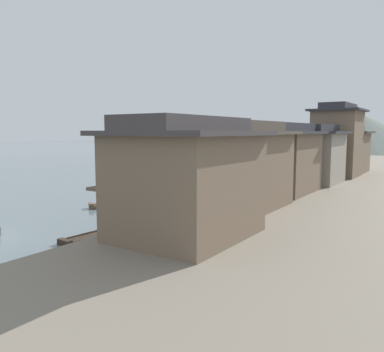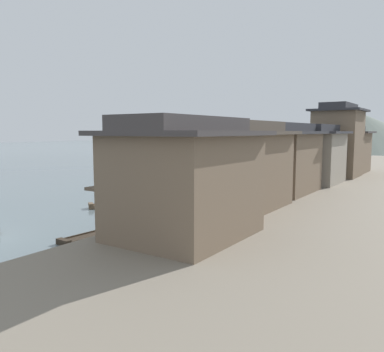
% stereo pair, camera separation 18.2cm
% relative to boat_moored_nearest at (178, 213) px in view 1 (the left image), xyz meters
% --- Properties ---
extents(riverbank_right, '(18.00, 110.00, 0.94)m').
position_rel_boat_moored_nearest_xyz_m(riverbank_right, '(10.62, 18.42, 0.17)').
color(riverbank_right, slate).
rests_on(riverbank_right, ground).
extents(boat_moored_nearest, '(1.67, 4.39, 0.83)m').
position_rel_boat_moored_nearest_xyz_m(boat_moored_nearest, '(0.00, 0.00, 0.00)').
color(boat_moored_nearest, brown).
rests_on(boat_moored_nearest, ground).
extents(boat_moored_second, '(1.76, 5.23, 0.53)m').
position_rel_boat_moored_nearest_xyz_m(boat_moored_second, '(-0.19, 19.31, -0.13)').
color(boat_moored_second, '#33281E').
rests_on(boat_moored_second, ground).
extents(boat_moored_third, '(3.26, 3.93, 0.71)m').
position_rel_boat_moored_nearest_xyz_m(boat_moored_third, '(-6.59, 0.07, -0.05)').
color(boat_moored_third, brown).
rests_on(boat_moored_third, ground).
extents(boat_moored_far, '(2.96, 3.52, 0.42)m').
position_rel_boat_moored_nearest_xyz_m(boat_moored_far, '(-9.81, 38.99, -0.16)').
color(boat_moored_far, '#33281E').
rests_on(boat_moored_far, ground).
extents(boat_midriver_drifting, '(3.93, 1.16, 0.46)m').
position_rel_boat_moored_nearest_xyz_m(boat_midriver_drifting, '(-5.03, 33.46, -0.14)').
color(boat_midriver_drifting, '#232326').
rests_on(boat_midriver_drifting, ground).
extents(boat_midriver_upstream, '(1.73, 4.68, 0.78)m').
position_rel_boat_moored_nearest_xyz_m(boat_midriver_upstream, '(-0.56, 42.09, -0.03)').
color(boat_midriver_upstream, brown).
rests_on(boat_midriver_upstream, ground).
extents(boat_upstream_distant, '(1.32, 5.64, 0.69)m').
position_rel_boat_moored_nearest_xyz_m(boat_upstream_distant, '(0.33, 13.16, -0.08)').
color(boat_upstream_distant, brown).
rests_on(boat_upstream_distant, ground).
extents(boat_crossing_west, '(1.39, 5.08, 0.35)m').
position_rel_boat_moored_nearest_xyz_m(boat_crossing_west, '(-0.76, -7.21, -0.19)').
color(boat_crossing_west, '#33281E').
rests_on(boat_crossing_west, ground).
extents(house_waterfront_nearest, '(6.93, 7.86, 6.14)m').
position_rel_boat_moored_nearest_xyz_m(house_waterfront_nearest, '(5.53, -6.91, 3.63)').
color(house_waterfront_nearest, '#75604C').
rests_on(house_waterfront_nearest, riverbank_right).
extents(house_waterfront_second, '(5.47, 8.04, 6.14)m').
position_rel_boat_moored_nearest_xyz_m(house_waterfront_second, '(4.80, 1.71, 3.63)').
color(house_waterfront_second, '#75604C').
rests_on(house_waterfront_second, riverbank_right).
extents(house_waterfront_tall, '(5.26, 8.15, 6.14)m').
position_rel_boat_moored_nearest_xyz_m(house_waterfront_tall, '(4.69, 10.09, 3.63)').
color(house_waterfront_tall, '#75604C').
rests_on(house_waterfront_tall, riverbank_right).
extents(house_waterfront_narrow, '(5.74, 7.41, 6.14)m').
position_rel_boat_moored_nearest_xyz_m(house_waterfront_narrow, '(4.93, 18.30, 3.64)').
color(house_waterfront_narrow, gray).
rests_on(house_waterfront_narrow, riverbank_right).
extents(house_waterfront_far, '(6.16, 6.73, 8.74)m').
position_rel_boat_moored_nearest_xyz_m(house_waterfront_far, '(5.13, 25.97, 4.94)').
color(house_waterfront_far, '#75604C').
rests_on(house_waterfront_far, riverbank_right).
extents(house_waterfront_end, '(6.03, 6.35, 6.14)m').
position_rel_boat_moored_nearest_xyz_m(house_waterfront_end, '(5.07, 32.31, 3.64)').
color(house_waterfront_end, '#75604C').
rests_on(house_waterfront_end, riverbank_right).
extents(mooring_post_dock_near, '(0.20, 0.20, 0.89)m').
position_rel_boat_moored_nearest_xyz_m(mooring_post_dock_near, '(1.97, -6.29, 1.08)').
color(mooring_post_dock_near, '#473828').
rests_on(mooring_post_dock_near, riverbank_right).
extents(mooring_post_dock_mid, '(0.20, 0.20, 0.84)m').
position_rel_boat_moored_nearest_xyz_m(mooring_post_dock_mid, '(1.97, 1.34, 1.06)').
color(mooring_post_dock_mid, '#473828').
rests_on(mooring_post_dock_mid, riverbank_right).
extents(hill_far_west, '(56.58, 56.58, 12.70)m').
position_rel_boat_moored_nearest_xyz_m(hill_far_west, '(-10.12, 117.86, 6.05)').
color(hill_far_west, slate).
rests_on(hill_far_west, ground).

